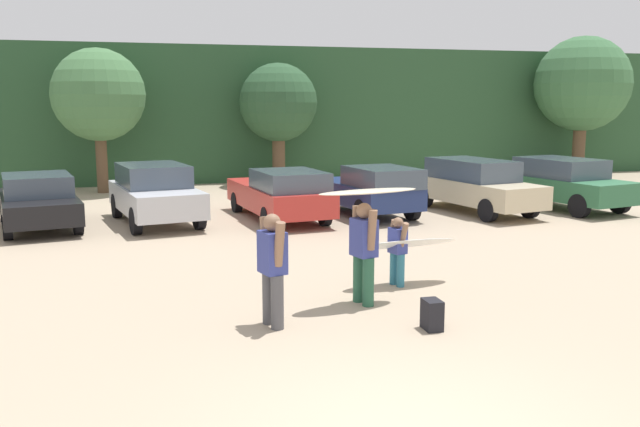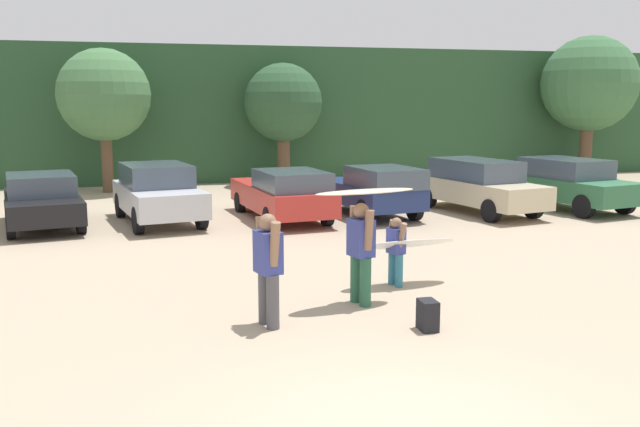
{
  "view_description": "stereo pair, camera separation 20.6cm",
  "coord_description": "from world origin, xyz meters",
  "px_view_note": "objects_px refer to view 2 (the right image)",
  "views": [
    {
      "loc": [
        -2.5,
        -5.8,
        3.29
      ],
      "look_at": [
        1.05,
        7.83,
        0.99
      ],
      "focal_mm": 37.94,
      "sensor_mm": 36.0,
      "label": 1
    },
    {
      "loc": [
        -2.3,
        -5.85,
        3.29
      ],
      "look_at": [
        1.05,
        7.83,
        0.99
      ],
      "focal_mm": 37.94,
      "sensor_mm": 36.0,
      "label": 2
    }
  ],
  "objects_px": {
    "parked_car_navy": "(374,190)",
    "surfboard_white": "(403,244)",
    "parked_car_champagne": "(478,185)",
    "parked_car_black": "(42,200)",
    "person_adult": "(361,248)",
    "person_companion": "(268,263)",
    "surfboard_cream": "(366,192)",
    "backpack_dropped": "(428,315)",
    "parked_car_red": "(283,193)",
    "parked_car_forest_green": "(567,183)",
    "person_child": "(396,247)",
    "parked_car_silver": "(158,192)"
  },
  "relations": [
    {
      "from": "parked_car_forest_green",
      "to": "person_child",
      "type": "xyz_separation_m",
      "value": [
        -8.31,
        -7.28,
        -0.13
      ]
    },
    {
      "from": "parked_car_red",
      "to": "person_child",
      "type": "distance_m",
      "value": 7.48
    },
    {
      "from": "parked_car_champagne",
      "to": "surfboard_white",
      "type": "distance_m",
      "value": 8.98
    },
    {
      "from": "person_adult",
      "to": "surfboard_white",
      "type": "xyz_separation_m",
      "value": [
        1.1,
        0.94,
        -0.19
      ]
    },
    {
      "from": "parked_car_silver",
      "to": "parked_car_black",
      "type": "bearing_deg",
      "value": 78.24
    },
    {
      "from": "parked_car_navy",
      "to": "person_adult",
      "type": "height_order",
      "value": "person_adult"
    },
    {
      "from": "parked_car_red",
      "to": "backpack_dropped",
      "type": "bearing_deg",
      "value": 174.58
    },
    {
      "from": "person_companion",
      "to": "backpack_dropped",
      "type": "relative_size",
      "value": 3.78
    },
    {
      "from": "parked_car_black",
      "to": "parked_car_champagne",
      "type": "xyz_separation_m",
      "value": [
        12.47,
        -0.51,
        0.11
      ]
    },
    {
      "from": "surfboard_cream",
      "to": "parked_car_champagne",
      "type": "bearing_deg",
      "value": -138.04
    },
    {
      "from": "surfboard_white",
      "to": "backpack_dropped",
      "type": "distance_m",
      "value": 2.55
    },
    {
      "from": "parked_car_navy",
      "to": "surfboard_white",
      "type": "xyz_separation_m",
      "value": [
        -1.86,
        -7.33,
        -0.04
      ]
    },
    {
      "from": "person_adult",
      "to": "surfboard_cream",
      "type": "relative_size",
      "value": 0.91
    },
    {
      "from": "person_child",
      "to": "parked_car_silver",
      "type": "bearing_deg",
      "value": -77.34
    },
    {
      "from": "parked_car_navy",
      "to": "parked_car_champagne",
      "type": "relative_size",
      "value": 0.86
    },
    {
      "from": "parked_car_red",
      "to": "surfboard_cream",
      "type": "bearing_deg",
      "value": 171.48
    },
    {
      "from": "parked_car_champagne",
      "to": "parked_car_navy",
      "type": "bearing_deg",
      "value": 79.06
    },
    {
      "from": "parked_car_navy",
      "to": "surfboard_white",
      "type": "height_order",
      "value": "parked_car_navy"
    },
    {
      "from": "parked_car_navy",
      "to": "person_child",
      "type": "relative_size",
      "value": 3.36
    },
    {
      "from": "parked_car_navy",
      "to": "person_companion",
      "type": "xyz_separation_m",
      "value": [
        -4.61,
        -9.02,
        0.16
      ]
    },
    {
      "from": "person_child",
      "to": "parked_car_red",
      "type": "bearing_deg",
      "value": -100.06
    },
    {
      "from": "parked_car_black",
      "to": "surfboard_white",
      "type": "bearing_deg",
      "value": -148.6
    },
    {
      "from": "parked_car_black",
      "to": "parked_car_silver",
      "type": "distance_m",
      "value": 3.02
    },
    {
      "from": "backpack_dropped",
      "to": "parked_car_champagne",
      "type": "bearing_deg",
      "value": 59.77
    },
    {
      "from": "person_child",
      "to": "parked_car_navy",
      "type": "bearing_deg",
      "value": -120.42
    },
    {
      "from": "parked_car_champagne",
      "to": "surfboard_cream",
      "type": "xyz_separation_m",
      "value": [
        -6.19,
        -8.28,
        1.02
      ]
    },
    {
      "from": "parked_car_black",
      "to": "parked_car_champagne",
      "type": "relative_size",
      "value": 0.94
    },
    {
      "from": "parked_car_black",
      "to": "person_companion",
      "type": "xyz_separation_m",
      "value": [
        4.55,
        -9.55,
        0.22
      ]
    },
    {
      "from": "parked_car_navy",
      "to": "parked_car_forest_green",
      "type": "xyz_separation_m",
      "value": [
        6.31,
        -0.07,
        0.04
      ]
    },
    {
      "from": "person_companion",
      "to": "surfboard_cream",
      "type": "distance_m",
      "value": 2.1
    },
    {
      "from": "parked_car_black",
      "to": "person_child",
      "type": "height_order",
      "value": "parked_car_black"
    },
    {
      "from": "parked_car_silver",
      "to": "person_adult",
      "type": "xyz_separation_m",
      "value": [
        3.19,
        -8.77,
        0.1
      ]
    },
    {
      "from": "parked_car_navy",
      "to": "parked_car_champagne",
      "type": "xyz_separation_m",
      "value": [
        3.32,
        0.02,
        0.05
      ]
    },
    {
      "from": "person_child",
      "to": "surfboard_white",
      "type": "bearing_deg",
      "value": 170.93
    },
    {
      "from": "backpack_dropped",
      "to": "surfboard_cream",
      "type": "bearing_deg",
      "value": 108.34
    },
    {
      "from": "parked_car_black",
      "to": "parked_car_navy",
      "type": "height_order",
      "value": "parked_car_navy"
    },
    {
      "from": "parked_car_silver",
      "to": "parked_car_navy",
      "type": "xyz_separation_m",
      "value": [
        6.14,
        -0.5,
        -0.06
      ]
    },
    {
      "from": "parked_car_black",
      "to": "surfboard_cream",
      "type": "bearing_deg",
      "value": -155.97
    },
    {
      "from": "parked_car_black",
      "to": "surfboard_cream",
      "type": "distance_m",
      "value": 10.86
    },
    {
      "from": "parked_car_silver",
      "to": "parked_car_navy",
      "type": "relative_size",
      "value": 1.09
    },
    {
      "from": "parked_car_black",
      "to": "person_adult",
      "type": "distance_m",
      "value": 10.77
    },
    {
      "from": "parked_car_navy",
      "to": "backpack_dropped",
      "type": "distance_m",
      "value": 10.06
    },
    {
      "from": "parked_car_champagne",
      "to": "backpack_dropped",
      "type": "height_order",
      "value": "parked_car_champagne"
    },
    {
      "from": "surfboard_cream",
      "to": "surfboard_white",
      "type": "distance_m",
      "value": 1.78
    },
    {
      "from": "person_child",
      "to": "backpack_dropped",
      "type": "bearing_deg",
      "value": 65.86
    },
    {
      "from": "parked_car_black",
      "to": "backpack_dropped",
      "type": "height_order",
      "value": "parked_car_black"
    },
    {
      "from": "person_companion",
      "to": "surfboard_cream",
      "type": "bearing_deg",
      "value": -171.49
    },
    {
      "from": "parked_car_forest_green",
      "to": "person_adult",
      "type": "xyz_separation_m",
      "value": [
        -9.26,
        -8.2,
        0.11
      ]
    },
    {
      "from": "backpack_dropped",
      "to": "parked_car_black",
      "type": "bearing_deg",
      "value": 123.38
    },
    {
      "from": "person_companion",
      "to": "surfboard_white",
      "type": "bearing_deg",
      "value": -163.58
    }
  ]
}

